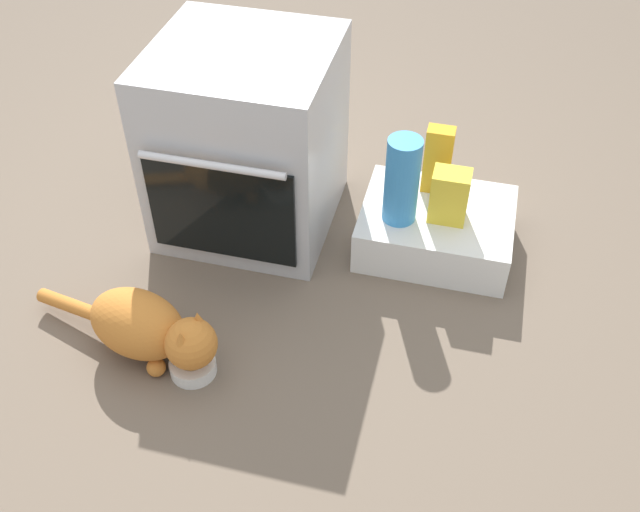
% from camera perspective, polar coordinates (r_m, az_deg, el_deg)
% --- Properties ---
extents(ground, '(8.00, 8.00, 0.00)m').
position_cam_1_polar(ground, '(2.39, -6.70, -2.84)').
color(ground, '#6B5B4C').
extents(oven, '(0.56, 0.60, 0.65)m').
position_cam_1_polar(oven, '(2.47, -5.64, 8.90)').
color(oven, '#B7BABF').
rests_on(oven, ground).
extents(pantry_cabinet, '(0.50, 0.40, 0.16)m').
position_cam_1_polar(pantry_cabinet, '(2.52, 8.96, 2.15)').
color(pantry_cabinet, white).
rests_on(pantry_cabinet, ground).
extents(food_bowl, '(0.14, 0.14, 0.08)m').
position_cam_1_polar(food_bowl, '(2.18, -9.83, -8.33)').
color(food_bowl, white).
rests_on(food_bowl, ground).
extents(cat, '(0.64, 0.26, 0.22)m').
position_cam_1_polar(cat, '(2.18, -13.20, -5.45)').
color(cat, '#C6752D').
rests_on(cat, ground).
extents(snack_bag, '(0.12, 0.09, 0.18)m').
position_cam_1_polar(snack_bag, '(2.39, 10.00, 4.62)').
color(snack_bag, yellow).
rests_on(snack_bag, pantry_cabinet).
extents(juice_carton, '(0.09, 0.06, 0.24)m').
position_cam_1_polar(juice_carton, '(2.49, 9.11, 7.37)').
color(juice_carton, orange).
rests_on(juice_carton, pantry_cabinet).
extents(water_bottle, '(0.11, 0.11, 0.30)m').
position_cam_1_polar(water_bottle, '(2.33, 6.37, 5.83)').
color(water_bottle, '#388CD1').
rests_on(water_bottle, pantry_cabinet).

